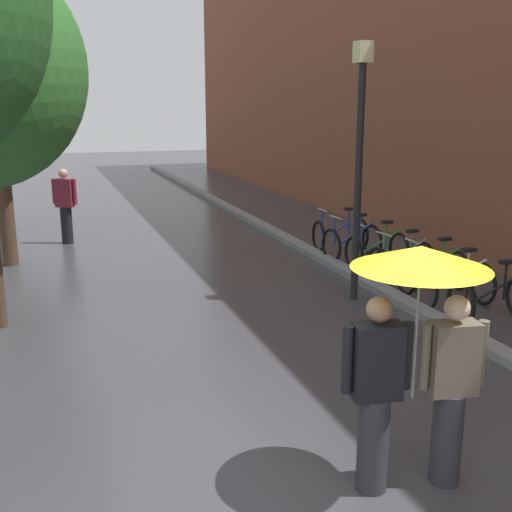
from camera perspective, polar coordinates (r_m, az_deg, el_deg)
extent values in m
cube|color=slate|center=(15.13, 2.36, 1.83)|extent=(0.30, 36.00, 0.12)
cylinder|color=#473323|center=(13.34, -22.01, 5.30)|extent=(0.31, 0.31, 2.90)
cylinder|color=#473323|center=(20.52, -22.08, 7.87)|extent=(0.23, 0.23, 2.88)
torus|color=black|center=(9.55, 18.20, -4.16)|extent=(0.11, 0.70, 0.70)
cylinder|color=black|center=(9.84, 21.28, -2.68)|extent=(0.88, 0.09, 0.43)
cylinder|color=black|center=(9.88, 21.79, -2.21)|extent=(0.04, 0.04, 0.55)
cube|color=black|center=(9.81, 21.95, -0.50)|extent=(0.23, 0.11, 0.06)
cylinder|color=black|center=(9.52, 18.74, -2.45)|extent=(0.04, 0.04, 0.58)
cylinder|color=#9E9EA3|center=(9.44, 18.88, -0.76)|extent=(0.06, 0.46, 0.03)
torus|color=black|center=(10.18, 15.28, -2.86)|extent=(0.11, 0.70, 0.70)
torus|color=black|center=(10.72, 20.02, -2.39)|extent=(0.11, 0.70, 0.70)
cylinder|color=silver|center=(10.44, 18.27, -1.52)|extent=(0.88, 0.10, 0.43)
cylinder|color=silver|center=(10.48, 18.77, -1.08)|extent=(0.04, 0.04, 0.55)
cube|color=black|center=(10.41, 18.89, 0.54)|extent=(0.23, 0.12, 0.06)
cylinder|color=silver|center=(10.15, 15.78, -1.25)|extent=(0.04, 0.04, 0.58)
cylinder|color=#9E9EA3|center=(10.08, 15.89, 0.34)|extent=(0.06, 0.46, 0.03)
torus|color=black|center=(10.90, 13.53, -1.68)|extent=(0.09, 0.70, 0.70)
torus|color=black|center=(11.43, 17.96, -1.25)|extent=(0.09, 0.70, 0.70)
cylinder|color=#1E7A38|center=(11.16, 16.31, -0.42)|extent=(0.88, 0.07, 0.43)
cylinder|color=#1E7A38|center=(11.20, 16.77, -0.01)|extent=(0.04, 0.04, 0.55)
cube|color=black|center=(11.13, 16.88, 1.51)|extent=(0.22, 0.11, 0.06)
cylinder|color=#1E7A38|center=(10.87, 13.98, -0.17)|extent=(0.04, 0.04, 0.58)
cylinder|color=#9E9EA3|center=(10.80, 14.07, 1.33)|extent=(0.05, 0.46, 0.03)
torus|color=black|center=(11.38, 11.14, -0.91)|extent=(0.14, 0.70, 0.70)
torus|color=black|center=(12.00, 15.07, -0.36)|extent=(0.14, 0.70, 0.70)
cylinder|color=slate|center=(11.70, 13.60, 0.38)|extent=(0.88, 0.13, 0.43)
cylinder|color=slate|center=(11.74, 14.01, 0.78)|extent=(0.04, 0.04, 0.55)
cube|color=black|center=(11.68, 14.10, 2.24)|extent=(0.23, 0.12, 0.06)
cylinder|color=slate|center=(11.35, 11.54, 0.56)|extent=(0.04, 0.04, 0.58)
cylinder|color=#9E9EA3|center=(11.29, 11.61, 1.99)|extent=(0.08, 0.46, 0.03)
torus|color=black|center=(12.22, 8.93, 0.20)|extent=(0.08, 0.70, 0.70)
torus|color=black|center=(12.74, 12.93, 0.57)|extent=(0.08, 0.70, 0.70)
cylinder|color=#1E7A38|center=(12.48, 11.41, 1.32)|extent=(0.88, 0.06, 0.43)
cylinder|color=#1E7A38|center=(12.52, 11.83, 1.69)|extent=(0.04, 0.04, 0.55)
cube|color=black|center=(12.46, 11.89, 3.06)|extent=(0.22, 0.11, 0.06)
cylinder|color=#1E7A38|center=(12.19, 9.31, 1.55)|extent=(0.04, 0.04, 0.58)
cylinder|color=#9E9EA3|center=(12.14, 9.37, 2.89)|extent=(0.04, 0.46, 0.03)
torus|color=black|center=(12.88, 6.89, 0.96)|extent=(0.15, 0.70, 0.70)
torus|color=black|center=(13.45, 10.55, 1.37)|extent=(0.15, 0.70, 0.70)
cylinder|color=#233DA8|center=(13.17, 9.16, 2.06)|extent=(0.88, 0.14, 0.43)
cylinder|color=#233DA8|center=(13.22, 9.53, 2.42)|extent=(0.04, 0.04, 0.55)
cube|color=black|center=(13.16, 9.59, 3.72)|extent=(0.23, 0.13, 0.06)
cylinder|color=#233DA8|center=(12.86, 7.24, 2.26)|extent=(0.04, 0.04, 0.58)
cylinder|color=#9E9EA3|center=(12.81, 7.28, 3.53)|extent=(0.08, 0.46, 0.03)
torus|color=black|center=(13.74, 5.73, 1.79)|extent=(0.09, 0.70, 0.70)
torus|color=black|center=(14.14, 9.58, 2.02)|extent=(0.09, 0.70, 0.70)
cylinder|color=#233DA8|center=(13.93, 8.09, 2.73)|extent=(0.88, 0.08, 0.43)
cylinder|color=#233DA8|center=(13.96, 8.49, 3.06)|extent=(0.04, 0.04, 0.55)
cube|color=black|center=(13.91, 8.53, 4.29)|extent=(0.22, 0.11, 0.06)
cylinder|color=#233DA8|center=(13.71, 6.08, 3.00)|extent=(0.04, 0.04, 0.58)
cylinder|color=#9E9EA3|center=(13.66, 6.11, 4.19)|extent=(0.05, 0.46, 0.03)
cylinder|color=#2D2D33|center=(5.51, 10.62, -16.47)|extent=(0.26, 0.26, 0.84)
cube|color=black|center=(5.18, 10.98, -9.42)|extent=(0.43, 0.28, 0.63)
sphere|color=#9E7051|center=(5.03, 11.21, -4.80)|extent=(0.21, 0.21, 0.21)
cylinder|color=black|center=(5.09, 8.32, -9.35)|extent=(0.09, 0.09, 0.57)
cylinder|color=black|center=(5.26, 13.58, -8.84)|extent=(0.09, 0.09, 0.57)
cylinder|color=#2D2D33|center=(5.75, 17.02, -15.56)|extent=(0.26, 0.26, 0.83)
cube|color=#665B4C|center=(5.44, 17.56, -8.89)|extent=(0.43, 0.28, 0.62)
sphere|color=beige|center=(5.30, 17.89, -4.53)|extent=(0.21, 0.21, 0.21)
cylinder|color=#665B4C|center=(5.33, 15.15, -8.86)|extent=(0.09, 0.09, 0.56)
cylinder|color=#665B4C|center=(5.55, 19.91, -8.30)|extent=(0.09, 0.09, 0.56)
cylinder|color=#9E9EA3|center=(5.24, 14.41, -6.87)|extent=(0.02, 0.02, 1.13)
cone|color=yellow|center=(5.06, 14.83, -0.11)|extent=(1.10, 1.10, 0.18)
cylinder|color=black|center=(10.20, 9.30, 6.34)|extent=(0.12, 0.12, 3.78)
cube|color=beige|center=(10.15, 9.76, 17.89)|extent=(0.24, 0.24, 0.32)
cylinder|color=black|center=(15.18, -16.90, 2.72)|extent=(0.26, 0.26, 0.86)
cube|color=maroon|center=(15.06, -17.10, 5.53)|extent=(0.46, 0.38, 0.65)
sphere|color=tan|center=(15.01, -17.22, 7.22)|extent=(0.21, 0.21, 0.21)
cylinder|color=maroon|center=(15.17, -17.97, 5.64)|extent=(0.09, 0.09, 0.58)
cylinder|color=maroon|center=(14.96, -16.23, 5.66)|extent=(0.09, 0.09, 0.58)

